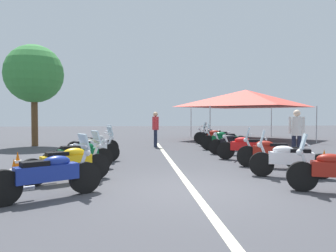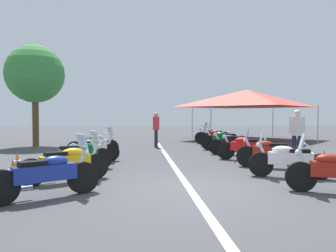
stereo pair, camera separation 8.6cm
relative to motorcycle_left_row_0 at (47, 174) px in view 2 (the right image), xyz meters
The scene contains 21 objects.
ground_plane 2.89m from the motorcycle_left_row_0, 80.27° to the right, with size 80.00×80.00×0.00m, color #424247.
lane_centre_stripe 4.82m from the motorcycle_left_row_0, 35.82° to the right, with size 16.04×0.16×0.01m, color beige.
motorcycle_left_row_0 is the anchor object (origin of this frame).
motorcycle_left_row_1 1.52m from the motorcycle_left_row_0, ahead, with size 1.22×1.91×1.20m.
motorcycle_left_row_2 3.00m from the motorcycle_left_row_0, ahead, with size 1.13×1.85×0.99m.
motorcycle_left_row_3 4.61m from the motorcycle_left_row_0, ahead, with size 1.13×1.99×1.19m.
motorcycle_left_row_4 6.27m from the motorcycle_left_row_0, ahead, with size 0.99×1.89×1.20m.
motorcycle_right_row_1 5.71m from the motorcycle_left_row_0, 73.95° to the right, with size 0.95×1.97×1.20m.
motorcycle_right_row_2 6.41m from the motorcycle_left_row_0, 61.23° to the right, with size 0.99×1.91×1.21m.
motorcycle_right_row_3 7.23m from the motorcycle_left_row_0, 49.32° to the right, with size 1.07×2.00×1.00m.
motorcycle_right_row_4 8.31m from the motorcycle_left_row_0, 41.21° to the right, with size 0.91×1.94×0.99m.
motorcycle_right_row_5 9.65m from the motorcycle_left_row_0, 35.03° to the right, with size 0.91×2.06×1.22m.
motorcycle_right_row_6 11.06m from the motorcycle_left_row_0, 30.73° to the right, with size 1.04×1.89×1.23m.
motorcycle_right_row_7 12.40m from the motorcycle_left_row_0, 27.48° to the right, with size 1.06×1.86×1.01m.
traffic_cone_0 3.11m from the motorcycle_left_row_0, 29.10° to the left, with size 0.36×0.36×0.61m.
traffic_cone_1 1.68m from the motorcycle_left_row_0, 40.53° to the left, with size 0.36×0.36×0.61m.
traffic_cone_2 7.36m from the motorcycle_left_row_0, 70.67° to the right, with size 0.36×0.36×0.61m.
bystander_0 8.44m from the motorcycle_left_row_0, 58.19° to the right, with size 0.33×0.46×1.76m.
bystander_1 9.99m from the motorcycle_left_row_0, 15.01° to the right, with size 0.53×0.32×1.74m.
roadside_tree_0 11.90m from the motorcycle_left_row_0, 17.96° to the left, with size 2.94×2.94×5.16m.
event_tent 16.48m from the motorcycle_left_row_0, 31.83° to the right, with size 6.71×6.71×3.20m.
Camera 2 is at (-6.70, 1.09, 1.58)m, focal length 34.60 mm.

